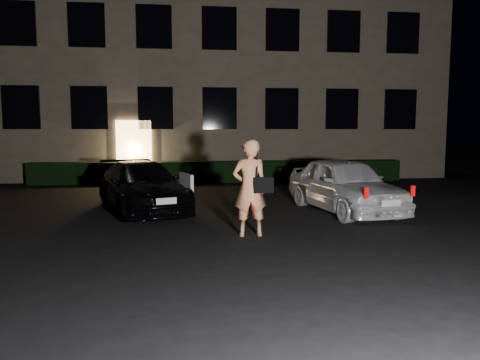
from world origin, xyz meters
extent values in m
plane|color=black|center=(0.00, 0.00, 0.00)|extent=(80.00, 80.00, 0.00)
cube|color=brown|center=(0.00, 15.00, 6.00)|extent=(20.00, 8.00, 12.00)
cube|color=#FFC074|center=(-3.50, 10.94, 1.25)|extent=(1.40, 0.10, 2.50)
cube|color=black|center=(-7.80, 10.94, 3.00)|extent=(1.40, 0.10, 1.70)
cube|color=black|center=(-5.20, 10.94, 3.00)|extent=(1.40, 0.10, 1.70)
cube|color=black|center=(-2.60, 10.94, 3.00)|extent=(1.40, 0.10, 1.70)
cube|color=black|center=(0.00, 10.94, 3.00)|extent=(1.40, 0.10, 1.70)
cube|color=black|center=(2.60, 10.94, 3.00)|extent=(1.40, 0.10, 1.70)
cube|color=black|center=(5.20, 10.94, 3.00)|extent=(1.40, 0.10, 1.70)
cube|color=black|center=(7.80, 10.94, 3.00)|extent=(1.40, 0.10, 1.70)
cube|color=black|center=(-7.80, 10.94, 6.20)|extent=(1.40, 0.10, 1.70)
cube|color=black|center=(-5.20, 10.94, 6.20)|extent=(1.40, 0.10, 1.70)
cube|color=black|center=(-2.60, 10.94, 6.20)|extent=(1.40, 0.10, 1.70)
cube|color=black|center=(0.00, 10.94, 6.20)|extent=(1.40, 0.10, 1.70)
cube|color=black|center=(2.60, 10.94, 6.20)|extent=(1.40, 0.10, 1.70)
cube|color=black|center=(5.20, 10.94, 6.20)|extent=(1.40, 0.10, 1.70)
cube|color=black|center=(7.80, 10.94, 6.20)|extent=(1.40, 0.10, 1.70)
cube|color=black|center=(0.00, 10.50, 0.42)|extent=(15.00, 0.70, 0.85)
imported|color=black|center=(-2.60, 4.14, 0.64)|extent=(3.09, 4.76, 1.28)
cube|color=white|center=(-1.42, 3.67, 0.79)|extent=(0.37, 0.90, 0.43)
cube|color=silver|center=(-1.88, 1.97, 0.56)|extent=(0.46, 0.19, 0.14)
imported|color=white|center=(2.67, 3.24, 0.71)|extent=(2.39, 4.41, 1.43)
cube|color=red|center=(2.43, 1.17, 0.78)|extent=(0.09, 0.07, 0.24)
cube|color=red|center=(3.60, 1.38, 0.78)|extent=(0.09, 0.07, 0.24)
cube|color=silver|center=(3.03, 1.22, 0.54)|extent=(0.48, 0.12, 0.14)
imported|color=#FF9A69|center=(-0.17, 0.78, 0.98)|extent=(0.74, 0.52, 1.95)
cube|color=black|center=(0.08, 0.66, 1.05)|extent=(0.41, 0.20, 0.31)
cube|color=black|center=(-0.05, 0.69, 1.49)|extent=(0.05, 0.07, 0.61)
camera|label=1|loc=(-1.46, -8.44, 2.15)|focal=35.00mm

